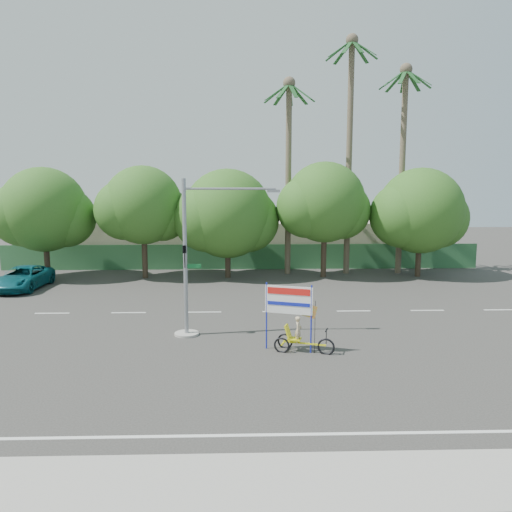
{
  "coord_description": "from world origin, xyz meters",
  "views": [
    {
      "loc": [
        -0.02,
        -17.87,
        6.75
      ],
      "look_at": [
        0.65,
        4.61,
        3.5
      ],
      "focal_mm": 35.0,
      "sensor_mm": 36.0,
      "label": 1
    }
  ],
  "objects": [
    {
      "name": "ground",
      "position": [
        0.0,
        0.0,
        0.0
      ],
      "size": [
        120.0,
        120.0,
        0.0
      ],
      "primitive_type": "plane",
      "color": "#33302D",
      "rests_on": "ground"
    },
    {
      "name": "sidewalk_near",
      "position": [
        0.0,
        -7.5,
        0.06
      ],
      "size": [
        50.0,
        2.4,
        0.12
      ],
      "primitive_type": "cube",
      "color": "gray",
      "rests_on": "ground"
    },
    {
      "name": "fence",
      "position": [
        0.0,
        21.5,
        1.0
      ],
      "size": [
        38.0,
        0.08,
        2.0
      ],
      "primitive_type": "cube",
      "color": "#336B3D",
      "rests_on": "ground"
    },
    {
      "name": "building_left",
      "position": [
        -10.0,
        26.0,
        2.0
      ],
      "size": [
        12.0,
        8.0,
        4.0
      ],
      "primitive_type": "cube",
      "color": "beige",
      "rests_on": "ground"
    },
    {
      "name": "building_right",
      "position": [
        8.0,
        26.0,
        1.8
      ],
      "size": [
        14.0,
        8.0,
        3.6
      ],
      "primitive_type": "cube",
      "color": "beige",
      "rests_on": "ground"
    },
    {
      "name": "tree_far_left",
      "position": [
        -14.05,
        18.0,
        4.76
      ],
      "size": [
        7.14,
        6.0,
        7.96
      ],
      "color": "#473828",
      "rests_on": "ground"
    },
    {
      "name": "tree_left",
      "position": [
        -7.05,
        18.0,
        5.06
      ],
      "size": [
        6.66,
        5.6,
        8.07
      ],
      "color": "#473828",
      "rests_on": "ground"
    },
    {
      "name": "tree_center",
      "position": [
        -1.05,
        18.0,
        4.47
      ],
      "size": [
        7.62,
        6.4,
        7.85
      ],
      "color": "#473828",
      "rests_on": "ground"
    },
    {
      "name": "tree_right",
      "position": [
        5.95,
        18.0,
        5.24
      ],
      "size": [
        6.9,
        5.8,
        8.36
      ],
      "color": "#473828",
      "rests_on": "ground"
    },
    {
      "name": "tree_far_right",
      "position": [
        12.95,
        18.0,
        4.64
      ],
      "size": [
        7.38,
        6.2,
        7.94
      ],
      "color": "#473828",
      "rests_on": "ground"
    },
    {
      "name": "palm_tall",
      "position": [
        8.0,
        19.5,
        10.46
      ],
      "size": [
        3.73,
        3.79,
        17.45
      ],
      "color": "#70604C",
      "rests_on": "ground"
    },
    {
      "name": "palm_mid",
      "position": [
        12.0,
        19.5,
        9.4
      ],
      "size": [
        3.73,
        3.79,
        15.45
      ],
      "color": "#70604C",
      "rests_on": "ground"
    },
    {
      "name": "palm_short",
      "position": [
        3.5,
        19.5,
        8.86
      ],
      "size": [
        3.73,
        3.79,
        14.45
      ],
      "color": "#70604C",
      "rests_on": "ground"
    },
    {
      "name": "traffic_signal",
      "position": [
        -2.2,
        3.98,
        2.92
      ],
      "size": [
        4.72,
        1.1,
        7.0
      ],
      "color": "gray",
      "rests_on": "ground"
    },
    {
      "name": "trike_billboard",
      "position": [
        2.15,
        1.62,
        1.14
      ],
      "size": [
        2.75,
        1.21,
        2.83
      ],
      "rotation": [
        0.0,
        0.0,
        -0.33
      ],
      "color": "black",
      "rests_on": "ground"
    },
    {
      "name": "pickup_truck",
      "position": [
        -14.17,
        14.29,
        0.73
      ],
      "size": [
        2.55,
        5.31,
        1.46
      ],
      "primitive_type": "imported",
      "rotation": [
        0.0,
        0.0,
        -0.02
      ],
      "color": "#0E5862",
      "rests_on": "ground"
    }
  ]
}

